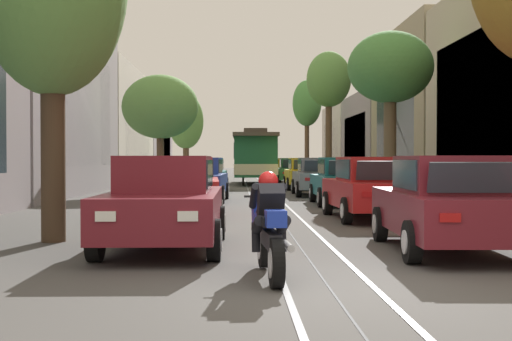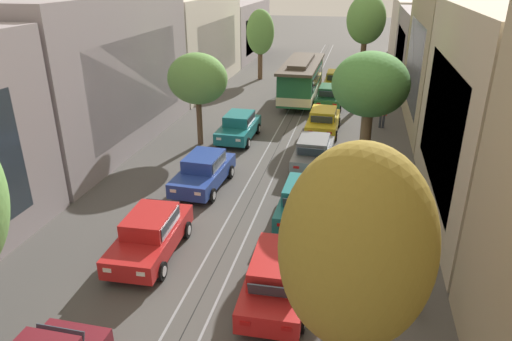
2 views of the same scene
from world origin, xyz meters
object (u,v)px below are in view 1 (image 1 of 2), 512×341
object	(u,v)px
parked_car_maroon_near_left	(165,202)
parked_car_yellow_far_right	(288,170)
cable_car_trolley	(255,157)
fire_hydrant	(404,197)
motorcycle_with_rider	(269,227)
pedestrian_on_right_pavement	(369,170)
parked_car_grey_fourth_right	(317,176)
parked_car_red_second_right	(371,188)
parked_car_maroon_near_right	(448,203)
parked_car_teal_mid_right	(343,181)
parked_car_blue_mid_left	(200,179)
parked_car_red_second_left	(185,186)
street_tree_kerb_left_second	(160,107)
street_tree_kerb_left_mid	(186,122)
street_tree_kerb_right_second	(390,70)
parked_car_yellow_fifth_right	(305,174)
street_tree_kerb_right_fourth	(307,105)
parked_car_teal_fourth_left	(206,175)
parked_car_green_sixth_right	(293,171)
street_tree_kerb_right_mid	(329,81)

from	to	relation	value
parked_car_maroon_near_left	parked_car_yellow_far_right	world-z (taller)	same
cable_car_trolley	fire_hydrant	world-z (taller)	cable_car_trolley
motorcycle_with_rider	pedestrian_on_right_pavement	distance (m)	27.15
parked_car_grey_fourth_right	fire_hydrant	world-z (taller)	parked_car_grey_fourth_right
parked_car_red_second_right	parked_car_grey_fourth_right	size ratio (longest dim) A/B	1.00
motorcycle_with_rider	fire_hydrant	size ratio (longest dim) A/B	2.37
parked_car_maroon_near_right	parked_car_teal_mid_right	size ratio (longest dim) A/B	1.01
pedestrian_on_right_pavement	parked_car_red_second_right	bearing A→B (deg)	-101.27
parked_car_maroon_near_left	parked_car_red_second_right	world-z (taller)	same
parked_car_maroon_near_right	cable_car_trolley	world-z (taller)	cable_car_trolley
cable_car_trolley	parked_car_blue_mid_left	bearing A→B (deg)	-98.61
parked_car_red_second_left	street_tree_kerb_left_second	bearing A→B (deg)	99.99
street_tree_kerb_left_mid	motorcycle_with_rider	xyz separation A→B (m)	(4.05, -38.82, -3.52)
street_tree_kerb_right_second	parked_car_yellow_fifth_right	bearing A→B (deg)	106.67
parked_car_blue_mid_left	cable_car_trolley	world-z (taller)	cable_car_trolley
motorcycle_with_rider	fire_hydrant	distance (m)	11.58
parked_car_teal_mid_right	parked_car_yellow_far_right	size ratio (longest dim) A/B	1.00
parked_car_maroon_near_right	parked_car_red_second_right	size ratio (longest dim) A/B	1.00
parked_car_blue_mid_left	cable_car_trolley	xyz separation A→B (m)	(2.44, 16.10, 0.86)
street_tree_kerb_right_fourth	fire_hydrant	size ratio (longest dim) A/B	9.30
street_tree_kerb_right_fourth	cable_car_trolley	bearing A→B (deg)	-110.08
cable_car_trolley	parked_car_maroon_near_right	bearing A→B (deg)	-85.32
parked_car_teal_fourth_left	street_tree_kerb_left_second	size ratio (longest dim) A/B	0.83
street_tree_kerb_right_second	street_tree_kerb_right_fourth	bearing A→B (deg)	90.47
street_tree_kerb_left_second	motorcycle_with_rider	xyz separation A→B (m)	(3.82, -20.90, -3.18)
parked_car_red_second_right	fire_hydrant	xyz separation A→B (m)	(1.49, 2.53, -0.38)
motorcycle_with_rider	parked_car_red_second_left	bearing A→B (deg)	100.76
parked_car_green_sixth_right	cable_car_trolley	distance (m)	2.55
parked_car_grey_fourth_right	pedestrian_on_right_pavement	distance (m)	8.21
parked_car_green_sixth_right	street_tree_kerb_right_second	world-z (taller)	street_tree_kerb_right_second
parked_car_maroon_near_right	motorcycle_with_rider	size ratio (longest dim) A/B	2.22
street_tree_kerb_right_fourth	pedestrian_on_right_pavement	size ratio (longest dim) A/B	4.71
parked_car_red_second_left	motorcycle_with_rider	xyz separation A→B (m)	(1.83, -9.62, -0.15)
street_tree_kerb_right_second	street_tree_kerb_left_mid	bearing A→B (deg)	112.85
parked_car_teal_fourth_left	street_tree_kerb_left_mid	distance (m)	17.14
street_tree_kerb_left_mid	fire_hydrant	size ratio (longest dim) A/B	7.40
street_tree_kerb_right_fourth	pedestrian_on_right_pavement	distance (m)	18.20
street_tree_kerb_left_second	street_tree_kerb_left_mid	xyz separation A→B (m)	(-0.24, 17.93, 0.34)
cable_car_trolley	fire_hydrant	bearing A→B (deg)	-79.63
parked_car_maroon_near_right	parked_car_teal_mid_right	bearing A→B (deg)	89.59
parked_car_blue_mid_left	street_tree_kerb_right_mid	distance (m)	17.59
motorcycle_with_rider	parked_car_maroon_near_right	bearing A→B (deg)	36.82
pedestrian_on_right_pavement	parked_car_teal_fourth_left	bearing A→B (deg)	-153.73
parked_car_maroon_near_left	street_tree_kerb_left_second	distance (m)	18.53
parked_car_maroon_near_left	parked_car_red_second_left	bearing A→B (deg)	91.62
parked_car_red_second_left	fire_hydrant	bearing A→B (deg)	9.52
parked_car_red_second_left	cable_car_trolley	distance (m)	22.01
parked_car_maroon_near_left	parked_car_yellow_fifth_right	world-z (taller)	same
parked_car_red_second_right	fire_hydrant	distance (m)	2.96
motorcycle_with_rider	parked_car_yellow_far_right	bearing A→B (deg)	85.13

